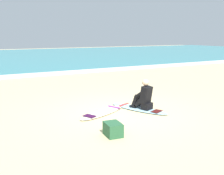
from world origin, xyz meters
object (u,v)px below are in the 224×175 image
at_px(surfboard_main, 139,109).
at_px(beach_bag, 113,129).
at_px(surfboard_spare_near, 103,112).
at_px(surfer_seated, 144,97).

relative_size(surfboard_main, beach_bag, 4.45).
relative_size(surfboard_main, surfboard_spare_near, 1.04).
xyz_separation_m(surfboard_main, beach_bag, (-1.83, -1.58, 0.12)).
distance_m(surfboard_main, surfer_seated, 0.44).
xyz_separation_m(surfboard_main, surfer_seated, (0.07, -0.17, 0.40)).
bearing_deg(surfer_seated, surfboard_main, 113.23).
bearing_deg(surfer_seated, surfboard_spare_near, 163.14).
xyz_separation_m(surfboard_main, surfboard_spare_near, (-1.18, 0.21, 0.00)).
bearing_deg(surfboard_spare_near, beach_bag, -110.01).
xyz_separation_m(surfer_seated, beach_bag, (-1.91, -1.41, -0.28)).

